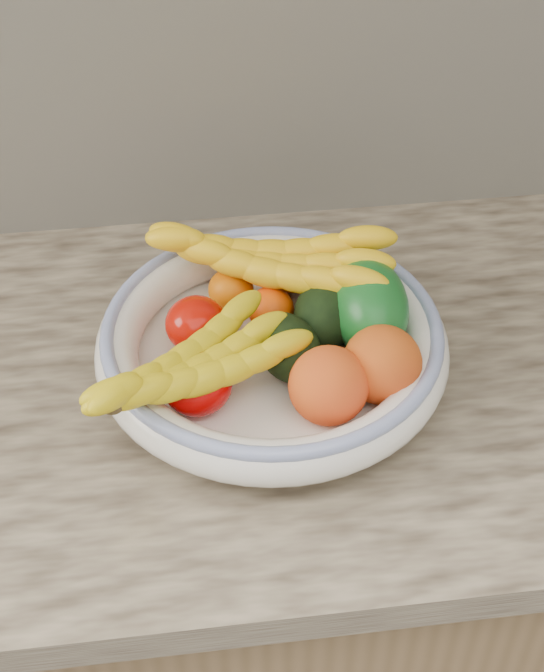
{
  "coord_description": "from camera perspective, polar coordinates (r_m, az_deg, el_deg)",
  "views": [
    {
      "loc": [
        -0.1,
        0.91,
        1.65
      ],
      "look_at": [
        0.0,
        1.66,
        0.96
      ],
      "focal_mm": 50.0,
      "sensor_mm": 36.0,
      "label": 1
    }
  ],
  "objects": [
    {
      "name": "peach_right",
      "position": [
        0.99,
        6.72,
        -1.74
      ],
      "size": [
        0.1,
        0.1,
        0.09
      ],
      "primitive_type": "ellipsoid",
      "rotation": [
        0.0,
        0.0,
        0.13
      ],
      "color": "orange",
      "rests_on": "fruit_bowl"
    },
    {
      "name": "banana_bunch_back",
      "position": [
        1.08,
        -0.21,
        4.31
      ],
      "size": [
        0.32,
        0.2,
        0.09
      ],
      "primitive_type": null,
      "rotation": [
        0.0,
        0.0,
        -0.31
      ],
      "color": "yellow",
      "rests_on": "fruit_bowl"
    },
    {
      "name": "clementine_back_right",
      "position": [
        1.12,
        1.08,
        3.91
      ],
      "size": [
        0.06,
        0.06,
        0.05
      ],
      "primitive_type": "ellipsoid",
      "rotation": [
        0.0,
        0.0,
        -0.25
      ],
      "color": "#FF5505",
      "rests_on": "fruit_bowl"
    },
    {
      "name": "clementine_back_left",
      "position": [
        1.1,
        -2.52,
        2.84
      ],
      "size": [
        0.06,
        0.06,
        0.05
      ],
      "primitive_type": "ellipsoid",
      "rotation": [
        0.0,
        0.0,
        0.04
      ],
      "color": "orange",
      "rests_on": "fruit_bowl"
    },
    {
      "name": "peach_front",
      "position": [
        0.96,
        3.47,
        -3.03
      ],
      "size": [
        0.11,
        0.11,
        0.08
      ],
      "primitive_type": "ellipsoid",
      "rotation": [
        0.0,
        0.0,
        0.39
      ],
      "color": "orange",
      "rests_on": "fruit_bowl"
    },
    {
      "name": "avocado_center",
      "position": [
        1.01,
        0.99,
        -0.71
      ],
      "size": [
        0.09,
        0.11,
        0.07
      ],
      "primitive_type": "ellipsoid",
      "rotation": [
        0.0,
        0.0,
        0.32
      ],
      "color": "black",
      "rests_on": "fruit_bowl"
    },
    {
      "name": "avocado_right",
      "position": [
        1.05,
        3.54,
        1.56
      ],
      "size": [
        0.12,
        0.14,
        0.08
      ],
      "primitive_type": "ellipsoid",
      "rotation": [
        0.0,
        0.0,
        -0.53
      ],
      "color": "black",
      "rests_on": "fruit_bowl"
    },
    {
      "name": "clementine_back_mid",
      "position": [
        1.07,
        -0.08,
        1.68
      ],
      "size": [
        0.06,
        0.06,
        0.05
      ],
      "primitive_type": "ellipsoid",
      "rotation": [
        0.0,
        0.0,
        -0.17
      ],
      "color": "#FF5205",
      "rests_on": "fruit_bowl"
    },
    {
      "name": "tomato_near_left",
      "position": [
        0.97,
        -4.59,
        -2.87
      ],
      "size": [
        0.08,
        0.08,
        0.07
      ],
      "primitive_type": "ellipsoid",
      "rotation": [
        0.0,
        0.0,
        0.09
      ],
      "color": "#BB0202",
      "rests_on": "fruit_bowl"
    },
    {
      "name": "tomato_left",
      "position": [
        1.04,
        -4.65,
        0.72
      ],
      "size": [
        0.08,
        0.08,
        0.06
      ],
      "primitive_type": "ellipsoid",
      "rotation": [
        0.0,
        0.0,
        0.13
      ],
      "color": "#BD0E03",
      "rests_on": "fruit_bowl"
    },
    {
      "name": "fruit_bowl",
      "position": [
        1.03,
        0.0,
        -0.47
      ],
      "size": [
        0.39,
        0.39,
        0.08
      ],
      "color": "white",
      "rests_on": "kitchen_counter"
    },
    {
      "name": "green_mango",
      "position": [
        1.04,
        5.84,
        1.87
      ],
      "size": [
        0.12,
        0.14,
        0.12
      ],
      "primitive_type": "ellipsoid",
      "rotation": [
        0.0,
        0.31,
        0.03
      ],
      "color": "#0F5119",
      "rests_on": "fruit_bowl"
    },
    {
      "name": "kitchen_counter",
      "position": [
        1.42,
        -0.13,
        -14.32
      ],
      "size": [
        2.44,
        0.66,
        1.4
      ],
      "color": "brown",
      "rests_on": "ground"
    },
    {
      "name": "banana_bunch_front",
      "position": [
        0.95,
        -4.86,
        -2.22
      ],
      "size": [
        0.28,
        0.23,
        0.07
      ],
      "primitive_type": null,
      "rotation": [
        0.0,
        0.0,
        0.56
      ],
      "color": "yellow",
      "rests_on": "fruit_bowl"
    }
  ]
}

